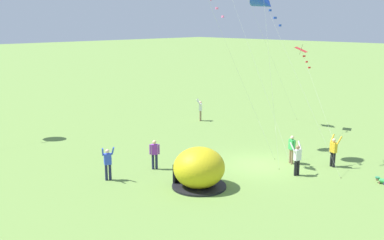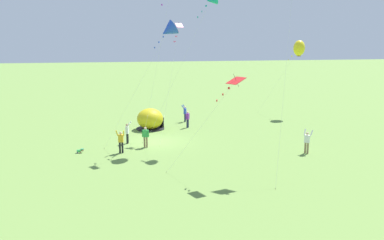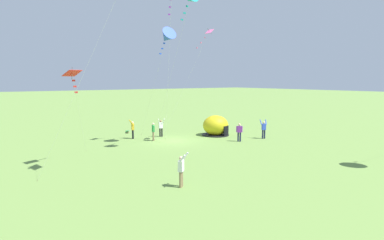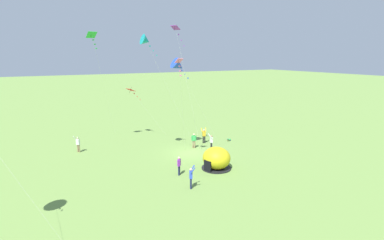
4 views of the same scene
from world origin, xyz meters
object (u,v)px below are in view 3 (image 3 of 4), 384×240
at_px(kite_red, 73,76).
at_px(person_strolling, 153,131).
at_px(person_far_back, 161,127).
at_px(person_flying_kite, 181,169).
at_px(person_arms_raised, 133,129).
at_px(popup_tent, 216,126).
at_px(toddler_crawling, 127,132).
at_px(kite_blue, 167,37).
at_px(person_near_tent, 239,131).
at_px(kite_pink, 206,38).
at_px(person_center_field, 264,129).

bearing_deg(kite_red, person_strolling, -150.75).
distance_m(person_far_back, person_flying_kite, 14.79).
bearing_deg(person_flying_kite, person_arms_raised, -103.78).
height_order(person_far_back, kite_red, kite_red).
distance_m(popup_tent, person_flying_kite, 15.68).
bearing_deg(person_arms_raised, toddler_crawling, -103.74).
xyz_separation_m(popup_tent, person_far_back, (5.10, -2.59, 0.00)).
bearing_deg(kite_blue, kite_red, 16.34).
bearing_deg(person_near_tent, popup_tent, -93.83).
relative_size(person_near_tent, kite_pink, 0.17).
xyz_separation_m(person_near_tent, kite_blue, (6.07, -2.93, 8.49)).
xyz_separation_m(person_flying_kite, kite_blue, (-5.03, -9.95, 8.46)).
distance_m(popup_tent, toddler_crawling, 9.63).
bearing_deg(person_flying_kite, person_center_field, -154.65).
bearing_deg(popup_tent, person_strolling, -10.31).
xyz_separation_m(person_strolling, person_flying_kite, (4.66, 12.03, 0.03)).
distance_m(toddler_crawling, kite_pink, 13.36).
bearing_deg(person_flying_kite, person_strolling, -111.15).
xyz_separation_m(popup_tent, kite_red, (14.90, 3.37, 4.99)).
xyz_separation_m(person_strolling, kite_blue, (-0.37, 2.08, 8.49)).
bearing_deg(person_strolling, kite_pink, 135.53).
bearing_deg(popup_tent, person_near_tent, 86.17).
distance_m(kite_blue, kite_red, 9.59).
bearing_deg(popup_tent, person_center_field, 123.04).
bearing_deg(person_near_tent, kite_red, -1.63).
distance_m(person_strolling, kite_blue, 8.75).
distance_m(person_strolling, person_near_tent, 8.16).
distance_m(person_near_tent, person_arms_raised, 10.41).
relative_size(person_flying_kite, kite_blue, 0.18).
height_order(popup_tent, person_arms_raised, popup_tent).
relative_size(person_strolling, person_flying_kite, 0.91).
bearing_deg(person_strolling, person_flying_kite, 68.85).
height_order(person_strolling, person_flying_kite, person_flying_kite).
distance_m(person_arms_raised, kite_red, 10.87).
bearing_deg(person_strolling, kite_blue, 100.14).
bearing_deg(toddler_crawling, person_flying_kite, 76.22).
relative_size(popup_tent, kite_blue, 0.27).
height_order(person_flying_kite, kite_blue, kite_blue).
relative_size(person_strolling, person_arms_raised, 0.91).
height_order(person_far_back, kite_pink, kite_pink).
xyz_separation_m(person_near_tent, person_arms_raised, (7.64, -7.06, 0.03)).
relative_size(person_center_field, kite_red, 0.29).
relative_size(person_near_tent, person_center_field, 0.91).
height_order(person_center_field, person_arms_raised, same).
xyz_separation_m(popup_tent, kite_blue, (6.32, 0.86, 8.46)).
xyz_separation_m(person_far_back, person_arms_raised, (2.80, -0.68, 0.00)).
distance_m(person_center_field, kite_blue, 12.80).
height_order(person_near_tent, kite_red, kite_red).
distance_m(toddler_crawling, person_near_tent, 12.34).
bearing_deg(person_center_field, popup_tent, -56.96).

